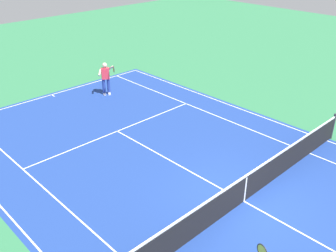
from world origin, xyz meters
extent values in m
plane|color=#2D7247|center=(0.00, 0.00, 0.00)|extent=(60.00, 60.00, 0.00)
cube|color=navy|center=(0.00, 0.00, 0.00)|extent=(24.20, 11.40, 0.00)
cube|color=white|center=(11.90, 0.00, 0.00)|extent=(0.05, 11.00, 0.01)
cube|color=white|center=(0.00, -5.50, 0.00)|extent=(23.80, 0.05, 0.01)
cube|color=white|center=(0.00, -4.11, 0.00)|extent=(23.80, 0.05, 0.01)
cube|color=white|center=(6.40, 0.00, 0.00)|extent=(0.05, 8.22, 0.01)
cube|color=white|center=(0.00, 0.00, 0.00)|extent=(12.80, 0.05, 0.01)
cube|color=white|center=(11.75, 0.00, 0.00)|extent=(0.30, 0.05, 0.01)
cylinder|color=#2D2D33|center=(0.00, -5.80, 0.54)|extent=(0.10, 0.10, 1.08)
cube|color=black|center=(0.00, 0.00, 0.44)|extent=(0.02, 11.60, 0.88)
cube|color=white|center=(0.00, 0.00, 0.95)|extent=(0.04, 11.60, 0.06)
cube|color=white|center=(0.00, 0.00, 0.44)|extent=(0.04, 0.06, 0.88)
cylinder|color=navy|center=(10.09, -1.98, 0.45)|extent=(0.15, 0.15, 0.74)
cube|color=white|center=(10.04, -1.95, 0.04)|extent=(0.30, 0.23, 0.09)
cylinder|color=navy|center=(9.98, -2.19, 0.45)|extent=(0.15, 0.15, 0.74)
cube|color=white|center=(9.93, -2.16, 0.04)|extent=(0.30, 0.23, 0.09)
cube|color=#E03342|center=(10.04, -2.08, 1.10)|extent=(0.39, 0.45, 0.56)
sphere|color=beige|center=(10.04, -2.08, 1.53)|extent=(0.23, 0.23, 0.23)
cylinder|color=beige|center=(10.02, -1.75, 1.23)|extent=(0.34, 0.36, 0.26)
cylinder|color=beige|center=(9.75, -2.25, 1.43)|extent=(0.43, 0.16, 0.30)
cylinder|color=#232326|center=(9.44, -2.15, 1.54)|extent=(0.26, 0.17, 0.04)
torus|color=#232326|center=(9.19, -2.01, 1.54)|extent=(0.29, 0.17, 0.31)
cylinder|color=#C6D84C|center=(9.19, -2.01, 1.54)|extent=(0.24, 0.13, 0.27)
torus|color=#232326|center=(-2.32, 2.76, 1.54)|extent=(0.31, 0.10, 0.31)
cylinder|color=#C6D84C|center=(-2.32, 2.76, 1.54)|extent=(0.26, 0.07, 0.27)
camera|label=1|loc=(-5.20, 8.22, 7.41)|focal=41.00mm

